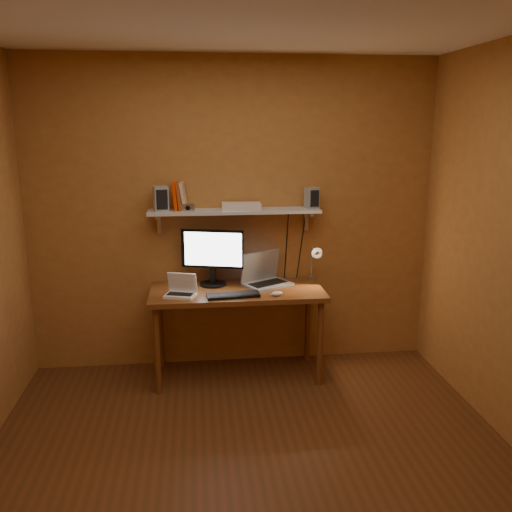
{
  "coord_description": "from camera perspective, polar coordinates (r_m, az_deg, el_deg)",
  "views": [
    {
      "loc": [
        -0.32,
        -2.9,
        2.05
      ],
      "look_at": [
        0.15,
        1.18,
        1.05
      ],
      "focal_mm": 38.0,
      "sensor_mm": 36.0,
      "label": 1
    }
  ],
  "objects": [
    {
      "name": "room",
      "position": [
        3.01,
        -0.22,
        -0.77
      ],
      "size": [
        3.44,
        3.24,
        2.64
      ],
      "color": "#5A2E17",
      "rests_on": "ground"
    },
    {
      "name": "desk",
      "position": [
        4.41,
        -2.0,
        -4.63
      ],
      "size": [
        1.4,
        0.6,
        0.75
      ],
      "color": "brown",
      "rests_on": "ground"
    },
    {
      "name": "wall_shelf",
      "position": [
        4.44,
        -2.27,
        4.7
      ],
      "size": [
        1.4,
        0.25,
        0.21
      ],
      "color": "silver",
      "rests_on": "room"
    },
    {
      "name": "monitor",
      "position": [
        4.46,
        -4.6,
        0.18
      ],
      "size": [
        0.51,
        0.27,
        0.47
      ],
      "rotation": [
        0.0,
        0.0,
        -0.26
      ],
      "color": "black",
      "rests_on": "desk"
    },
    {
      "name": "laptop",
      "position": [
        4.51,
        0.89,
        -2.11
      ],
      "size": [
        0.45,
        0.41,
        0.27
      ],
      "rotation": [
        0.0,
        0.0,
        0.52
      ],
      "color": "gray",
      "rests_on": "desk"
    },
    {
      "name": "netbook",
      "position": [
        4.26,
        -7.88,
        -3.5
      ],
      "size": [
        0.27,
        0.23,
        0.18
      ],
      "rotation": [
        0.0,
        0.0,
        -0.3
      ],
      "color": "white",
      "rests_on": "desk"
    },
    {
      "name": "keyboard",
      "position": [
        4.21,
        -2.43,
        -4.15
      ],
      "size": [
        0.42,
        0.18,
        0.02
      ],
      "primitive_type": "cube",
      "rotation": [
        0.0,
        0.0,
        0.1
      ],
      "color": "black",
      "rests_on": "desk"
    },
    {
      "name": "mouse",
      "position": [
        4.23,
        2.25,
        -3.97
      ],
      "size": [
        0.11,
        0.08,
        0.03
      ],
      "primitive_type": "ellipsoid",
      "rotation": [
        0.0,
        0.0,
        0.23
      ],
      "color": "white",
      "rests_on": "desk"
    },
    {
      "name": "desk_lamp",
      "position": [
        4.55,
        6.17,
        -0.29
      ],
      "size": [
        0.09,
        0.23,
        0.38
      ],
      "color": "silver",
      "rests_on": "desk"
    },
    {
      "name": "speaker_left",
      "position": [
        4.4,
        -9.99,
        5.96
      ],
      "size": [
        0.13,
        0.13,
        0.2
      ],
      "primitive_type": "cube",
      "rotation": [
        0.0,
        0.0,
        0.22
      ],
      "color": "gray",
      "rests_on": "wall_shelf"
    },
    {
      "name": "speaker_right",
      "position": [
        4.51,
        5.89,
        6.12
      ],
      "size": [
        0.12,
        0.12,
        0.17
      ],
      "primitive_type": "cube",
      "rotation": [
        0.0,
        0.0,
        0.3
      ],
      "color": "gray",
      "rests_on": "wall_shelf"
    },
    {
      "name": "books",
      "position": [
        4.44,
        -8.05,
        6.25
      ],
      "size": [
        0.12,
        0.16,
        0.23
      ],
      "color": "#E53100",
      "rests_on": "wall_shelf"
    },
    {
      "name": "shelf_camera",
      "position": [
        4.36,
        -7.14,
        5.08
      ],
      "size": [
        0.11,
        0.06,
        0.06
      ],
      "color": "silver",
      "rests_on": "wall_shelf"
    },
    {
      "name": "router",
      "position": [
        4.42,
        -1.55,
        5.23
      ],
      "size": [
        0.33,
        0.23,
        0.05
      ],
      "primitive_type": "cube",
      "rotation": [
        0.0,
        0.0,
        -0.05
      ],
      "color": "white",
      "rests_on": "wall_shelf"
    }
  ]
}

